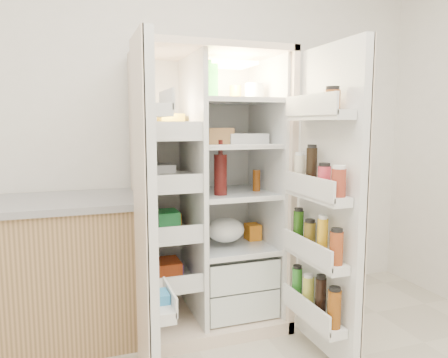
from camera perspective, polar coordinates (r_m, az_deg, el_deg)
name	(u,v)px	position (r m, az deg, el deg)	size (l,w,h in m)	color
wall_back	(169,122)	(3.09, -7.41, 7.63)	(4.00, 0.02, 2.70)	white
refrigerator	(209,212)	(2.86, -2.04, -4.48)	(0.92, 0.70, 1.80)	beige
freezer_door	(146,214)	(2.14, -10.45, -4.70)	(0.15, 0.40, 1.72)	silver
fridge_door	(327,209)	(2.41, 13.68, -3.94)	(0.17, 0.58, 1.72)	silver
kitchen_counter	(39,273)	(2.84, -23.62, -11.48)	(1.22, 0.65, 0.89)	#A77F53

